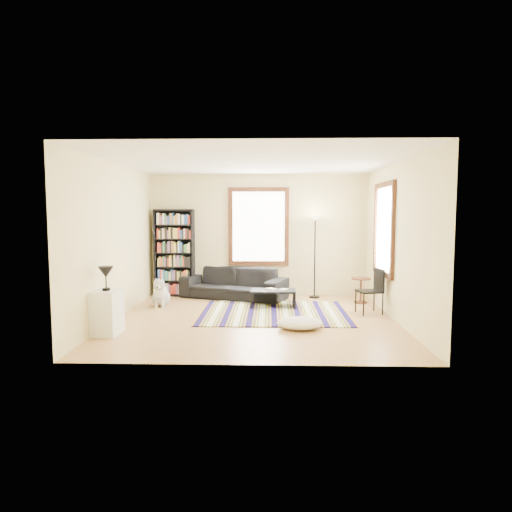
{
  "coord_description": "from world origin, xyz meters",
  "views": [
    {
      "loc": [
        0.26,
        -8.08,
        1.9
      ],
      "look_at": [
        0.0,
        0.5,
        1.1
      ],
      "focal_mm": 32.0,
      "sensor_mm": 36.0,
      "label": 1
    }
  ],
  "objects_px": {
    "white_cabinet": "(107,312)",
    "bookshelf": "(175,253)",
    "sofa": "(234,283)",
    "folding_chair": "(369,291)",
    "floor_cushion": "(300,323)",
    "floor_lamp": "(315,257)",
    "side_table": "(361,290)",
    "dog": "(161,292)",
    "coffee_table": "(273,299)"
  },
  "relations": [
    {
      "from": "folding_chair",
      "to": "coffee_table",
      "type": "bearing_deg",
      "value": 150.61
    },
    {
      "from": "sofa",
      "to": "floor_lamp",
      "type": "relative_size",
      "value": 1.25
    },
    {
      "from": "floor_cushion",
      "to": "white_cabinet",
      "type": "distance_m",
      "value": 3.1
    },
    {
      "from": "coffee_table",
      "to": "folding_chair",
      "type": "relative_size",
      "value": 1.05
    },
    {
      "from": "floor_cushion",
      "to": "floor_lamp",
      "type": "height_order",
      "value": "floor_lamp"
    },
    {
      "from": "floor_lamp",
      "to": "dog",
      "type": "xyz_separation_m",
      "value": [
        -3.25,
        -1.05,
        -0.64
      ]
    },
    {
      "from": "sofa",
      "to": "side_table",
      "type": "relative_size",
      "value": 4.32
    },
    {
      "from": "sofa",
      "to": "folding_chair",
      "type": "xyz_separation_m",
      "value": [
        2.69,
        -1.53,
        0.09
      ]
    },
    {
      "from": "coffee_table",
      "to": "floor_cushion",
      "type": "xyz_separation_m",
      "value": [
        0.43,
        -1.73,
        -0.08
      ]
    },
    {
      "from": "bookshelf",
      "to": "floor_cushion",
      "type": "xyz_separation_m",
      "value": [
        2.7,
        -2.99,
        -0.9
      ]
    },
    {
      "from": "floor_lamp",
      "to": "dog",
      "type": "relative_size",
      "value": 3.18
    },
    {
      "from": "floor_lamp",
      "to": "folding_chair",
      "type": "height_order",
      "value": "floor_lamp"
    },
    {
      "from": "sofa",
      "to": "dog",
      "type": "relative_size",
      "value": 3.99
    },
    {
      "from": "side_table",
      "to": "folding_chair",
      "type": "relative_size",
      "value": 0.63
    },
    {
      "from": "white_cabinet",
      "to": "bookshelf",
      "type": "bearing_deg",
      "value": 87.28
    },
    {
      "from": "bookshelf",
      "to": "floor_cushion",
      "type": "distance_m",
      "value": 4.13
    },
    {
      "from": "side_table",
      "to": "dog",
      "type": "height_order",
      "value": "dog"
    },
    {
      "from": "floor_lamp",
      "to": "folding_chair",
      "type": "bearing_deg",
      "value": -61.75
    },
    {
      "from": "sofa",
      "to": "dog",
      "type": "xyz_separation_m",
      "value": [
        -1.43,
        -0.95,
        -0.05
      ]
    },
    {
      "from": "sofa",
      "to": "white_cabinet",
      "type": "relative_size",
      "value": 3.33
    },
    {
      "from": "floor_lamp",
      "to": "coffee_table",
      "type": "bearing_deg",
      "value": -130.83
    },
    {
      "from": "dog",
      "to": "sofa",
      "type": "bearing_deg",
      "value": 30.53
    },
    {
      "from": "sofa",
      "to": "folding_chair",
      "type": "relative_size",
      "value": 2.71
    },
    {
      "from": "folding_chair",
      "to": "sofa",
      "type": "bearing_deg",
      "value": 137.41
    },
    {
      "from": "white_cabinet",
      "to": "dog",
      "type": "distance_m",
      "value": 2.23
    },
    {
      "from": "side_table",
      "to": "folding_chair",
      "type": "xyz_separation_m",
      "value": [
        -0.05,
        -1.04,
        0.16
      ]
    },
    {
      "from": "sofa",
      "to": "coffee_table",
      "type": "relative_size",
      "value": 2.59
    },
    {
      "from": "coffee_table",
      "to": "floor_cushion",
      "type": "bearing_deg",
      "value": -75.98
    },
    {
      "from": "floor_lamp",
      "to": "side_table",
      "type": "relative_size",
      "value": 3.44
    },
    {
      "from": "sofa",
      "to": "bookshelf",
      "type": "distance_m",
      "value": 1.56
    },
    {
      "from": "coffee_table",
      "to": "side_table",
      "type": "height_order",
      "value": "side_table"
    },
    {
      "from": "floor_cushion",
      "to": "side_table",
      "type": "bearing_deg",
      "value": 57.18
    },
    {
      "from": "bookshelf",
      "to": "dog",
      "type": "distance_m",
      "value": 1.41
    },
    {
      "from": "bookshelf",
      "to": "dog",
      "type": "height_order",
      "value": "bookshelf"
    },
    {
      "from": "bookshelf",
      "to": "side_table",
      "type": "xyz_separation_m",
      "value": [
        4.14,
        -0.76,
        -0.73
      ]
    },
    {
      "from": "coffee_table",
      "to": "folding_chair",
      "type": "height_order",
      "value": "folding_chair"
    },
    {
      "from": "folding_chair",
      "to": "side_table",
      "type": "bearing_deg",
      "value": 74.26
    },
    {
      "from": "bookshelf",
      "to": "white_cabinet",
      "type": "bearing_deg",
      "value": -96.07
    },
    {
      "from": "floor_cushion",
      "to": "floor_lamp",
      "type": "relative_size",
      "value": 0.41
    },
    {
      "from": "floor_cushion",
      "to": "white_cabinet",
      "type": "xyz_separation_m",
      "value": [
        -3.06,
        -0.43,
        0.25
      ]
    },
    {
      "from": "coffee_table",
      "to": "dog",
      "type": "xyz_separation_m",
      "value": [
        -2.3,
        0.04,
        0.11
      ]
    },
    {
      "from": "floor_cushion",
      "to": "sofa",
      "type": "bearing_deg",
      "value": 115.6
    },
    {
      "from": "sofa",
      "to": "floor_lamp",
      "type": "distance_m",
      "value": 1.91
    },
    {
      "from": "floor_lamp",
      "to": "white_cabinet",
      "type": "relative_size",
      "value": 2.66
    },
    {
      "from": "bookshelf",
      "to": "folding_chair",
      "type": "bearing_deg",
      "value": -23.78
    },
    {
      "from": "dog",
      "to": "floor_lamp",
      "type": "bearing_deg",
      "value": 14.82
    },
    {
      "from": "bookshelf",
      "to": "white_cabinet",
      "type": "distance_m",
      "value": 3.5
    },
    {
      "from": "white_cabinet",
      "to": "dog",
      "type": "xyz_separation_m",
      "value": [
        0.33,
        2.2,
        -0.06
      ]
    },
    {
      "from": "floor_cushion",
      "to": "coffee_table",
      "type": "bearing_deg",
      "value": 104.02
    },
    {
      "from": "floor_cushion",
      "to": "folding_chair",
      "type": "relative_size",
      "value": 0.89
    }
  ]
}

